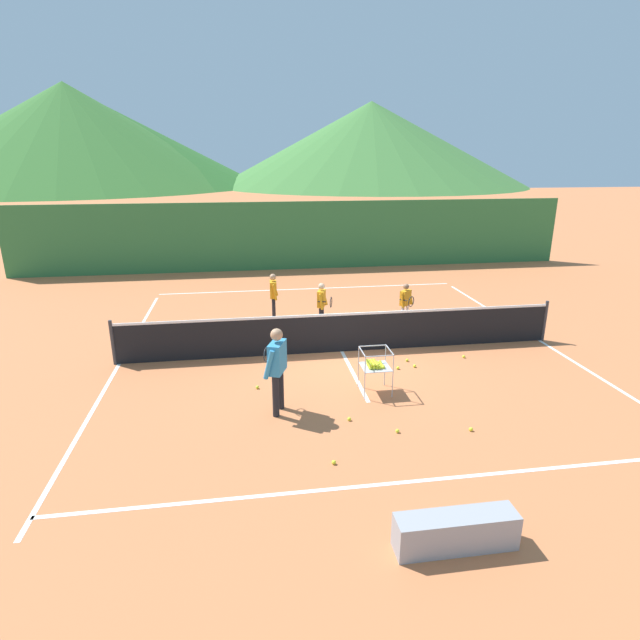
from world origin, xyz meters
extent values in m
plane|color=#C67042|center=(0.00, 0.00, 0.00)|extent=(120.00, 120.00, 0.00)
cube|color=white|center=(0.00, -5.25, 0.00)|extent=(10.38, 0.08, 0.01)
cube|color=white|center=(0.00, 6.16, 0.00)|extent=(10.38, 0.08, 0.01)
cube|color=white|center=(-5.19, 0.00, 0.00)|extent=(0.08, 11.42, 0.01)
cube|color=white|center=(5.19, 0.00, 0.00)|extent=(0.08, 11.42, 0.01)
cube|color=white|center=(0.00, 0.00, 0.00)|extent=(0.08, 5.44, 0.01)
cylinder|color=#333338|center=(-5.27, 0.00, 0.53)|extent=(0.08, 0.08, 1.05)
cylinder|color=#333338|center=(5.27, 0.00, 0.53)|extent=(0.08, 0.08, 1.05)
cube|color=black|center=(0.00, 0.00, 0.46)|extent=(10.46, 0.02, 0.92)
cube|color=white|center=(0.00, 0.00, 0.95)|extent=(10.46, 0.03, 0.06)
cylinder|color=black|center=(-1.80, -2.98, 0.41)|extent=(0.12, 0.12, 0.81)
cylinder|color=black|center=(-1.69, -2.69, 0.41)|extent=(0.12, 0.12, 0.81)
cube|color=#338CBF|center=(-1.75, -2.83, 1.10)|extent=(0.38, 0.53, 0.57)
sphere|color=tan|center=(-1.75, -2.83, 1.53)|extent=(0.22, 0.22, 0.22)
cylinder|color=#338CBF|center=(-1.91, -3.07, 1.06)|extent=(0.24, 0.16, 0.56)
cylinder|color=#338CBF|center=(-1.68, -2.56, 1.06)|extent=(0.19, 0.14, 0.56)
torus|color=#262628|center=(-1.93, -2.47, 1.01)|extent=(0.13, 0.28, 0.29)
cylinder|color=black|center=(-1.70, -2.56, 1.01)|extent=(0.22, 0.11, 0.03)
cylinder|color=black|center=(-1.46, 2.92, 0.33)|extent=(0.10, 0.10, 0.67)
cylinder|color=black|center=(-1.47, 2.67, 0.33)|extent=(0.10, 0.10, 0.67)
cube|color=orange|center=(-1.47, 2.79, 0.90)|extent=(0.20, 0.41, 0.47)
sphere|color=tan|center=(-1.47, 2.79, 1.26)|extent=(0.18, 0.18, 0.18)
cylinder|color=orange|center=(-1.40, 3.02, 0.88)|extent=(0.18, 0.08, 0.46)
cylinder|color=orange|center=(-1.44, 2.56, 0.87)|extent=(0.14, 0.08, 0.46)
cylinder|color=black|center=(-0.19, 1.90, 0.32)|extent=(0.09, 0.09, 0.63)
cylinder|color=black|center=(-0.27, 1.67, 0.32)|extent=(0.09, 0.09, 0.63)
cube|color=orange|center=(-0.23, 1.79, 0.86)|extent=(0.29, 0.41, 0.44)
sphere|color=#DBAD84|center=(-0.23, 1.79, 1.19)|extent=(0.18, 0.18, 0.18)
cylinder|color=orange|center=(-0.10, 1.97, 0.83)|extent=(0.18, 0.12, 0.43)
cylinder|color=orange|center=(-0.27, 1.57, 0.82)|extent=(0.15, 0.11, 0.44)
torus|color=#262628|center=(-0.01, 1.48, 0.83)|extent=(0.12, 0.28, 0.29)
cylinder|color=black|center=(-0.25, 1.56, 0.83)|extent=(0.22, 0.10, 0.03)
cylinder|color=silver|center=(2.20, 1.79, 0.30)|extent=(0.09, 0.09, 0.59)
cylinder|color=silver|center=(2.03, 1.64, 0.30)|extent=(0.09, 0.09, 0.59)
cube|color=orange|center=(2.12, 1.71, 0.80)|extent=(0.37, 0.36, 0.42)
sphere|color=#996B4C|center=(2.12, 1.71, 1.12)|extent=(0.16, 0.16, 0.16)
cylinder|color=orange|center=(2.30, 1.81, 0.78)|extent=(0.15, 0.16, 0.41)
cylinder|color=orange|center=(1.98, 1.56, 0.77)|extent=(0.13, 0.13, 0.41)
torus|color=#262628|center=(2.16, 1.35, 0.79)|extent=(0.23, 0.21, 0.29)
cylinder|color=black|center=(2.00, 1.54, 0.79)|extent=(0.17, 0.18, 0.03)
cylinder|color=#B7B7BC|center=(-0.05, -2.00, 0.45)|extent=(0.02, 0.02, 0.89)
cylinder|color=#B7B7BC|center=(0.51, -2.00, 0.45)|extent=(0.02, 0.02, 0.89)
cylinder|color=#B7B7BC|center=(-0.05, -2.56, 0.45)|extent=(0.02, 0.02, 0.89)
cylinder|color=#B7B7BC|center=(0.51, -2.56, 0.45)|extent=(0.02, 0.02, 0.89)
cube|color=#B7B7BC|center=(0.23, -2.28, 0.55)|extent=(0.56, 0.56, 0.01)
cube|color=#B7B7BC|center=(0.23, -2.00, 0.89)|extent=(0.56, 0.02, 0.02)
cube|color=#B7B7BC|center=(0.23, -2.56, 0.89)|extent=(0.56, 0.02, 0.02)
cube|color=#B7B7BC|center=(-0.05, -2.28, 0.89)|extent=(0.02, 0.56, 0.02)
cube|color=#B7B7BC|center=(0.51, -2.28, 0.89)|extent=(0.02, 0.56, 0.02)
sphere|color=yellow|center=(0.10, -2.41, 0.58)|extent=(0.07, 0.07, 0.07)
sphere|color=yellow|center=(0.10, -2.35, 0.58)|extent=(0.07, 0.07, 0.07)
sphere|color=yellow|center=(0.10, -2.28, 0.58)|extent=(0.07, 0.07, 0.07)
sphere|color=yellow|center=(0.10, -2.22, 0.58)|extent=(0.07, 0.07, 0.07)
sphere|color=yellow|center=(0.11, -2.15, 0.58)|extent=(0.07, 0.07, 0.07)
sphere|color=yellow|center=(0.16, -2.42, 0.59)|extent=(0.07, 0.07, 0.07)
sphere|color=yellow|center=(0.17, -2.35, 0.59)|extent=(0.07, 0.07, 0.07)
sphere|color=yellow|center=(0.17, -2.29, 0.58)|extent=(0.07, 0.07, 0.07)
sphere|color=yellow|center=(0.16, -2.22, 0.59)|extent=(0.07, 0.07, 0.07)
sphere|color=yellow|center=(0.17, -2.16, 0.59)|extent=(0.07, 0.07, 0.07)
sphere|color=yellow|center=(0.23, -2.42, 0.58)|extent=(0.07, 0.07, 0.07)
sphere|color=yellow|center=(0.22, -2.35, 0.59)|extent=(0.07, 0.07, 0.07)
sphere|color=yellow|center=(0.24, -2.28, 0.58)|extent=(0.07, 0.07, 0.07)
sphere|color=yellow|center=(0.23, -2.22, 0.59)|extent=(0.07, 0.07, 0.07)
sphere|color=yellow|center=(0.23, -2.16, 0.59)|extent=(0.07, 0.07, 0.07)
sphere|color=yellow|center=(0.29, -2.42, 0.59)|extent=(0.07, 0.07, 0.07)
sphere|color=yellow|center=(0.30, -2.35, 0.58)|extent=(0.07, 0.07, 0.07)
sphere|color=yellow|center=(0.30, -2.28, 0.59)|extent=(0.07, 0.07, 0.07)
sphere|color=yellow|center=(0.30, -2.22, 0.59)|extent=(0.07, 0.07, 0.07)
sphere|color=yellow|center=(0.29, -2.15, 0.58)|extent=(0.07, 0.07, 0.07)
sphere|color=yellow|center=(0.36, -2.41, 0.58)|extent=(0.07, 0.07, 0.07)
sphere|color=yellow|center=(0.37, -2.34, 0.58)|extent=(0.07, 0.07, 0.07)
sphere|color=yellow|center=(0.36, -2.29, 0.58)|extent=(0.07, 0.07, 0.07)
sphere|color=yellow|center=(0.35, -2.22, 0.58)|extent=(0.07, 0.07, 0.07)
sphere|color=yellow|center=(0.36, -2.15, 0.59)|extent=(0.07, 0.07, 0.07)
sphere|color=yellow|center=(0.10, -2.41, 0.64)|extent=(0.07, 0.07, 0.07)
sphere|color=yellow|center=(0.10, -2.35, 0.64)|extent=(0.07, 0.07, 0.07)
sphere|color=yellow|center=(0.11, -2.28, 0.63)|extent=(0.07, 0.07, 0.07)
sphere|color=yellow|center=(0.10, -2.21, 0.64)|extent=(0.07, 0.07, 0.07)
sphere|color=yellow|center=(0.10, -2.16, 0.64)|extent=(0.07, 0.07, 0.07)
sphere|color=yellow|center=(0.17, -2.41, 0.64)|extent=(0.07, 0.07, 0.07)
sphere|color=yellow|center=(0.17, -2.35, 0.64)|extent=(0.07, 0.07, 0.07)
sphere|color=yellow|center=(0.17, -2.28, 0.64)|extent=(0.07, 0.07, 0.07)
sphere|color=yellow|center=(0.17, -2.22, 0.63)|extent=(0.07, 0.07, 0.07)
sphere|color=yellow|center=(0.17, -2.16, 0.64)|extent=(0.07, 0.07, 0.07)
sphere|color=yellow|center=(0.24, -2.42, 0.64)|extent=(0.07, 0.07, 0.07)
sphere|color=yellow|center=(0.23, -2.35, 0.64)|extent=(0.07, 0.07, 0.07)
sphere|color=yellow|center=(0.23, -2.28, 0.63)|extent=(0.07, 0.07, 0.07)
sphere|color=yellow|center=(0.23, -2.22, 0.64)|extent=(0.07, 0.07, 0.07)
sphere|color=yellow|center=(0.23, -2.15, 0.63)|extent=(0.07, 0.07, 0.07)
sphere|color=yellow|center=(1.03, -1.25, 0.03)|extent=(0.07, 0.07, 0.07)
sphere|color=yellow|center=(2.77, -0.84, 0.03)|extent=(0.07, 0.07, 0.07)
sphere|color=yellow|center=(0.40, -0.98, 0.03)|extent=(0.07, 0.07, 0.07)
sphere|color=yellow|center=(-0.51, -3.35, 0.03)|extent=(0.07, 0.07, 0.07)
sphere|color=yellow|center=(-1.03, -4.64, 0.03)|extent=(0.07, 0.07, 0.07)
sphere|color=yellow|center=(1.50, -4.02, 0.03)|extent=(0.07, 0.07, 0.07)
sphere|color=yellow|center=(-2.11, -1.78, 0.03)|extent=(0.07, 0.07, 0.07)
sphere|color=yellow|center=(1.44, -1.21, 0.03)|extent=(0.07, 0.07, 0.07)
sphere|color=yellow|center=(1.38, -0.85, 0.03)|extent=(0.07, 0.07, 0.07)
sphere|color=yellow|center=(0.22, -3.89, 0.03)|extent=(0.07, 0.07, 0.07)
cube|color=#33753D|center=(0.00, 9.57, 1.39)|extent=(22.83, 0.08, 2.78)
cube|color=#99999E|center=(0.12, -6.58, 0.23)|extent=(1.50, 0.36, 0.46)
cone|color=#38702D|center=(-26.25, 70.79, 7.21)|extent=(50.00, 50.00, 14.41)
cone|color=#2D6628|center=(-21.35, 73.07, 5.75)|extent=(45.21, 45.21, 11.49)
cone|color=#427A38|center=(18.08, 70.14, 6.20)|extent=(47.96, 47.96, 12.41)
camera|label=1|loc=(-2.26, -11.31, 4.55)|focal=28.51mm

